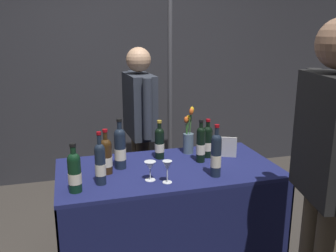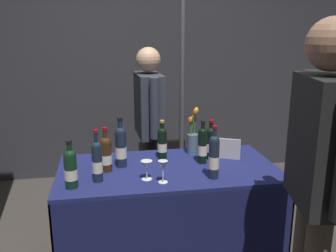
# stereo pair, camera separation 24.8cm
# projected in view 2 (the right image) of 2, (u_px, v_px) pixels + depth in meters

# --- Properties ---
(back_partition) EXTENTS (6.47, 0.12, 2.52)m
(back_partition) POSITION_uv_depth(u_px,v_px,m) (140.00, 70.00, 4.30)
(back_partition) COLOR #2D2D33
(back_partition) RESTS_ON ground_plane
(tasting_table) EXTENTS (1.52, 0.79, 0.78)m
(tasting_table) POSITION_uv_depth(u_px,v_px,m) (168.00, 198.00, 2.62)
(tasting_table) COLOR #191E51
(tasting_table) RESTS_ON ground_plane
(featured_wine_bottle) EXTENTS (0.08, 0.08, 0.35)m
(featured_wine_bottle) POSITION_uv_depth(u_px,v_px,m) (121.00, 146.00, 2.54)
(featured_wine_bottle) COLOR #192333
(featured_wine_bottle) RESTS_ON tasting_table
(display_bottle_0) EXTENTS (0.07, 0.07, 0.29)m
(display_bottle_0) POSITION_uv_depth(u_px,v_px,m) (211.00, 142.00, 2.71)
(display_bottle_0) COLOR black
(display_bottle_0) RESTS_ON tasting_table
(display_bottle_1) EXTENTS (0.07, 0.07, 0.34)m
(display_bottle_1) POSITION_uv_depth(u_px,v_px,m) (97.00, 161.00, 2.29)
(display_bottle_1) COLOR #192333
(display_bottle_1) RESTS_ON tasting_table
(display_bottle_2) EXTENTS (0.07, 0.07, 0.32)m
(display_bottle_2) POSITION_uv_depth(u_px,v_px,m) (203.00, 145.00, 2.61)
(display_bottle_2) COLOR black
(display_bottle_2) RESTS_ON tasting_table
(display_bottle_3) EXTENTS (0.08, 0.08, 0.31)m
(display_bottle_3) POSITION_uv_depth(u_px,v_px,m) (106.00, 153.00, 2.47)
(display_bottle_3) COLOR #38230F
(display_bottle_3) RESTS_ON tasting_table
(display_bottle_4) EXTENTS (0.07, 0.07, 0.29)m
(display_bottle_4) POSITION_uv_depth(u_px,v_px,m) (162.00, 142.00, 2.72)
(display_bottle_4) COLOR black
(display_bottle_4) RESTS_ON tasting_table
(display_bottle_5) EXTENTS (0.07, 0.07, 0.35)m
(display_bottle_5) POSITION_uv_depth(u_px,v_px,m) (214.00, 156.00, 2.34)
(display_bottle_5) COLOR #192333
(display_bottle_5) RESTS_ON tasting_table
(display_bottle_6) EXTENTS (0.08, 0.08, 0.30)m
(display_bottle_6) POSITION_uv_depth(u_px,v_px,m) (71.00, 168.00, 2.20)
(display_bottle_6) COLOR black
(display_bottle_6) RESTS_ON tasting_table
(wine_glass_near_vendor) EXTENTS (0.06, 0.06, 0.14)m
(wine_glass_near_vendor) POSITION_uv_depth(u_px,v_px,m) (163.00, 167.00, 2.28)
(wine_glass_near_vendor) COLOR silver
(wine_glass_near_vendor) RESTS_ON tasting_table
(wine_glass_mid) EXTENTS (0.07, 0.07, 0.13)m
(wine_glass_mid) POSITION_uv_depth(u_px,v_px,m) (147.00, 166.00, 2.33)
(wine_glass_mid) COLOR silver
(wine_glass_mid) RESTS_ON tasting_table
(flower_vase) EXTENTS (0.08, 0.08, 0.37)m
(flower_vase) POSITION_uv_depth(u_px,v_px,m) (193.00, 139.00, 2.81)
(flower_vase) COLOR slate
(flower_vase) RESTS_ON tasting_table
(brochure_stand) EXTENTS (0.17, 0.09, 0.16)m
(brochure_stand) POSITION_uv_depth(u_px,v_px,m) (228.00, 149.00, 2.70)
(brochure_stand) COLOR silver
(brochure_stand) RESTS_ON tasting_table
(vendor_presenter) EXTENTS (0.23, 0.65, 1.57)m
(vendor_presenter) POSITION_uv_depth(u_px,v_px,m) (149.00, 117.00, 3.31)
(vendor_presenter) COLOR #4C4233
(vendor_presenter) RESTS_ON ground_plane
(taster_foreground_right) EXTENTS (0.29, 0.58, 1.77)m
(taster_foreground_right) POSITION_uv_depth(u_px,v_px,m) (320.00, 167.00, 1.75)
(taster_foreground_right) COLOR #4C4233
(taster_foreground_right) RESTS_ON ground_plane
(booth_signpost) EXTENTS (0.58, 0.04, 2.19)m
(booth_signpost) POSITION_uv_depth(u_px,v_px,m) (182.00, 68.00, 3.51)
(booth_signpost) COLOR #47474C
(booth_signpost) RESTS_ON ground_plane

